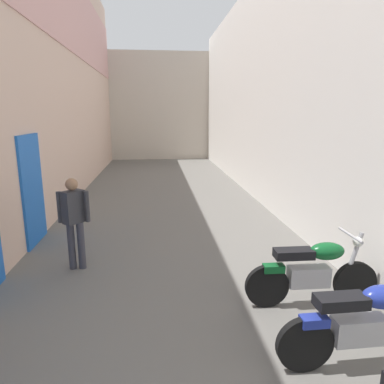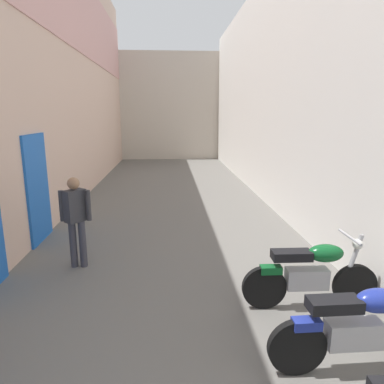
{
  "view_description": "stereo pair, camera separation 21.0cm",
  "coord_description": "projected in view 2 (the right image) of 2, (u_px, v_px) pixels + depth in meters",
  "views": [
    {
      "loc": [
        -0.27,
        0.76,
        2.59
      ],
      "look_at": [
        0.3,
        6.2,
        1.35
      ],
      "focal_mm": 32.37,
      "sensor_mm": 36.0,
      "label": 1
    },
    {
      "loc": [
        -0.06,
        0.74,
        2.59
      ],
      "look_at": [
        0.3,
        6.2,
        1.35
      ],
      "focal_mm": 32.37,
      "sensor_mm": 36.0,
      "label": 2
    }
  ],
  "objects": [
    {
      "name": "building_far_end",
      "position": [
        170.0,
        107.0,
        20.42
      ],
      "size": [
        8.53,
        2.0,
        5.95
      ],
      "primitive_type": "cube",
      "color": "beige",
      "rests_on": "ground"
    },
    {
      "name": "motorcycle_third",
      "position": [
        360.0,
        326.0,
        3.48
      ],
      "size": [
        1.85,
        0.58,
        1.04
      ],
      "color": "black",
      "rests_on": "ground"
    },
    {
      "name": "building_left",
      "position": [
        55.0,
        58.0,
        8.87
      ],
      "size": [
        0.45,
        20.81,
        7.9
      ],
      "color": "beige",
      "rests_on": "ground"
    },
    {
      "name": "building_right",
      "position": [
        279.0,
        88.0,
        9.44
      ],
      "size": [
        0.45,
        20.81,
        6.56
      ],
      "color": "silver",
      "rests_on": "ground"
    },
    {
      "name": "pedestrian_further_down",
      "position": [
        76.0,
        216.0,
        5.81
      ],
      "size": [
        0.52,
        0.39,
        1.57
      ],
      "color": "#383842",
      "rests_on": "ground"
    },
    {
      "name": "ground_plane",
      "position": [
        173.0,
        228.0,
        8.04
      ],
      "size": [
        36.81,
        36.81,
        0.0
      ],
      "primitive_type": "plane",
      "color": "#66635E"
    },
    {
      "name": "motorcycle_fourth",
      "position": [
        311.0,
        273.0,
        4.65
      ],
      "size": [
        1.85,
        0.58,
        1.04
      ],
      "color": "black",
      "rests_on": "ground"
    }
  ]
}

